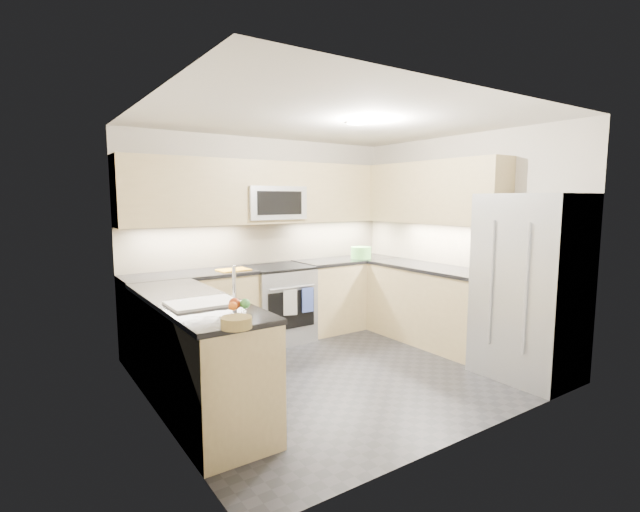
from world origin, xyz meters
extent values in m
cube|color=#232428|center=(0.00, 0.00, 0.00)|extent=(3.60, 3.20, 0.00)
cube|color=beige|center=(0.00, 0.00, 2.50)|extent=(3.60, 3.20, 0.02)
cube|color=beige|center=(0.00, 1.60, 1.25)|extent=(3.60, 0.02, 2.50)
cube|color=beige|center=(0.00, -1.60, 1.25)|extent=(3.60, 0.02, 2.50)
cube|color=beige|center=(-1.80, 0.00, 1.25)|extent=(0.02, 3.20, 2.50)
cube|color=beige|center=(1.80, 0.00, 1.25)|extent=(0.02, 3.20, 2.50)
cube|color=tan|center=(-1.09, 1.30, 0.45)|extent=(1.42, 0.60, 0.90)
cube|color=tan|center=(1.09, 1.30, 0.45)|extent=(1.42, 0.60, 0.90)
cube|color=tan|center=(1.50, 0.15, 0.45)|extent=(0.60, 1.70, 0.90)
cube|color=tan|center=(-1.50, 0.00, 0.45)|extent=(0.60, 2.00, 0.90)
cube|color=black|center=(-1.09, 1.30, 0.92)|extent=(1.42, 0.63, 0.04)
cube|color=black|center=(1.09, 1.30, 0.92)|extent=(1.42, 0.63, 0.04)
cube|color=black|center=(1.50, 0.15, 0.92)|extent=(0.63, 1.70, 0.04)
cube|color=black|center=(-1.50, 0.00, 0.92)|extent=(0.63, 2.00, 0.04)
cube|color=tan|center=(0.00, 1.43, 1.83)|extent=(3.60, 0.35, 0.75)
cube|color=tan|center=(1.62, 0.28, 1.83)|extent=(0.35, 1.95, 0.75)
cube|color=#C9B691|center=(0.00, 1.60, 1.20)|extent=(3.60, 0.01, 0.51)
cube|color=#C9B691|center=(1.80, 0.45, 1.20)|extent=(0.01, 2.30, 0.51)
cube|color=#9C9FA4|center=(0.00, 1.28, 0.46)|extent=(0.76, 0.65, 0.91)
cube|color=black|center=(0.00, 1.28, 0.92)|extent=(0.76, 0.65, 0.03)
cube|color=black|center=(0.00, 0.95, 0.45)|extent=(0.62, 0.02, 0.45)
cylinder|color=#B2B5BA|center=(0.00, 0.93, 0.72)|extent=(0.60, 0.02, 0.02)
cube|color=#ACAFB5|center=(0.00, 1.40, 1.70)|extent=(0.76, 0.40, 0.40)
cube|color=black|center=(0.00, 1.20, 1.70)|extent=(0.60, 0.01, 0.28)
cube|color=#A7ABB0|center=(1.45, -1.15, 0.90)|extent=(0.70, 0.90, 1.80)
cylinder|color=#B2B5BA|center=(1.08, -1.33, 0.95)|extent=(0.02, 0.02, 1.20)
cylinder|color=#B2B5BA|center=(1.08, -0.97, 0.95)|extent=(0.02, 0.02, 1.20)
cube|color=white|center=(-1.50, -0.25, 0.88)|extent=(0.52, 0.38, 0.16)
cylinder|color=silver|center=(-1.24, -0.25, 1.08)|extent=(0.03, 0.03, 0.28)
cylinder|color=#61BF52|center=(1.26, 1.21, 1.02)|extent=(0.31, 0.31, 0.16)
cube|color=orange|center=(-0.60, 1.22, 0.95)|extent=(0.36, 0.26, 0.01)
cylinder|color=olive|center=(-1.56, -1.01, 0.98)|extent=(0.23, 0.23, 0.07)
sphere|color=#AD3A13|center=(-1.49, -0.83, 1.05)|extent=(0.08, 0.08, 0.08)
sphere|color=green|center=(-1.44, -0.87, 1.05)|extent=(0.07, 0.07, 0.07)
cube|color=silver|center=(-0.04, 0.91, 0.55)|extent=(0.15, 0.07, 0.30)
cube|color=#374B98|center=(0.20, 0.91, 0.55)|extent=(0.16, 0.02, 0.29)
sphere|color=orange|center=(-1.53, -0.89, 1.05)|extent=(0.06, 0.06, 0.06)
camera|label=1|loc=(-2.72, -3.65, 1.75)|focal=26.00mm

